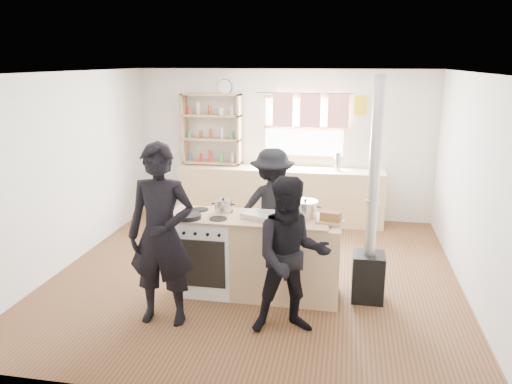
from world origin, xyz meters
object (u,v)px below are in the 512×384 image
roast_tray (260,215)px  person_near_right (291,257)px  cooking_island (260,256)px  stockpot_counter (305,209)px  thermos (338,162)px  flue_heater (370,246)px  bread_board (331,218)px  person_near_left (161,235)px  skillet_greens (188,216)px  stockpot_stove (223,206)px  person_far (272,207)px

roast_tray → person_near_right: size_ratio=0.28×
cooking_island → stockpot_counter: 0.75m
thermos → flue_heater: flue_heater is taller
cooking_island → bread_board: (0.79, -0.04, 0.51)m
person_near_left → skillet_greens: bearing=78.8°
cooking_island → skillet_greens: size_ratio=5.22×
skillet_greens → flue_heater: size_ratio=0.15×
thermos → stockpot_counter: thermos is taller
cooking_island → stockpot_stove: (-0.46, 0.13, 0.54)m
cooking_island → person_near_left: 1.26m
person_near_left → person_near_right: (1.31, 0.03, -0.14)m
person_near_right → stockpot_stove: bearing=120.5°
bread_board → skillet_greens: bearing=-174.6°
stockpot_stove → person_far: (0.45, 0.82, -0.23)m
roast_tray → person_far: 1.01m
bread_board → flue_heater: size_ratio=0.13×
thermos → person_near_left: 3.92m
flue_heater → person_far: 1.52m
bread_board → person_far: (-0.79, 1.00, -0.21)m
person_near_left → person_far: (0.86, 1.74, -0.16)m
stockpot_stove → person_near_left: size_ratio=0.11×
roast_tray → skillet_greens: bearing=-169.4°
person_far → cooking_island: bearing=78.1°
stockpot_counter → bread_board: 0.33m
roast_tray → person_near_right: 0.85m
skillet_greens → stockpot_counter: size_ratio=1.33×
skillet_greens → bread_board: bread_board is taller
stockpot_counter → person_far: bearing=120.7°
skillet_greens → bread_board: (1.56, 0.15, 0.02)m
roast_tray → stockpot_counter: bearing=17.4°
bread_board → roast_tray: bearing=-180.0°
roast_tray → bread_board: 0.78m
person_far → flue_heater: bearing=132.3°
stockpot_stove → skillet_greens: bearing=-135.1°
bread_board → person_near_right: 0.81m
stockpot_counter → person_near_left: (-1.36, -0.89, -0.09)m
bread_board → cooking_island: bearing=176.9°
bread_board → person_near_left: 1.81m
skillet_greens → person_far: 1.39m
thermos → stockpot_counter: (-0.29, -2.66, -0.01)m
roast_tray → person_near_right: (0.43, -0.71, -0.17)m
stockpot_stove → person_far: bearing=61.4°
bread_board → person_near_right: person_near_right is taller
roast_tray → bread_board: bearing=0.0°
thermos → cooking_island: 2.93m
stockpot_stove → person_far: 0.97m
stockpot_counter → cooking_island: bearing=-167.6°
thermos → flue_heater: bearing=-80.7°
stockpot_counter → flue_heater: flue_heater is taller
bread_board → person_near_right: size_ratio=0.20×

